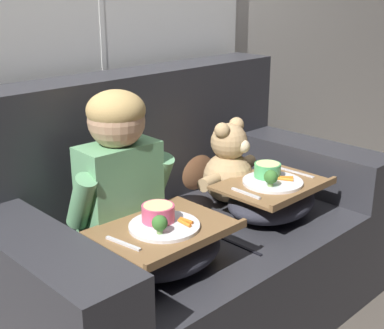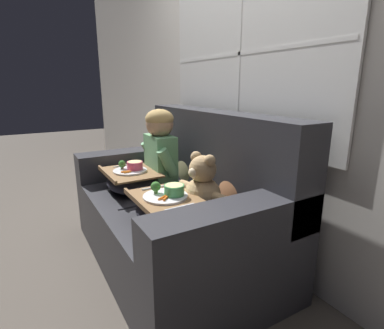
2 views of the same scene
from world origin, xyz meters
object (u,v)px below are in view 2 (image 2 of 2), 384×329
throw_pillow_behind_child (187,163)px  teddy_bear (202,188)px  child_figure (160,145)px  lap_tray_teddy (166,208)px  couch (181,210)px  lap_tray_child (131,180)px  throw_pillow_behind_teddy (234,183)px

throw_pillow_behind_child → teddy_bear: teddy_bear is taller
child_figure → lap_tray_teddy: size_ratio=1.34×
couch → child_figure: child_figure is taller
teddy_bear → lap_tray_child: teddy_bear is taller
throw_pillow_behind_child → lap_tray_teddy: (0.59, -0.47, -0.07)m
throw_pillow_behind_teddy → child_figure: (-0.59, -0.23, 0.17)m
throw_pillow_behind_teddy → lap_tray_teddy: (0.00, -0.47, -0.07)m
couch → throw_pillow_behind_teddy: size_ratio=4.93×
throw_pillow_behind_child → throw_pillow_behind_teddy: bearing=0.0°
child_figure → throw_pillow_behind_teddy: bearing=21.4°
throw_pillow_behind_child → lap_tray_child: 0.48m
throw_pillow_behind_teddy → teddy_bear: size_ratio=0.82×
lap_tray_child → child_figure: bearing=90.0°
teddy_bear → lap_tray_teddy: 0.25m
throw_pillow_behind_teddy → teddy_bear: teddy_bear is taller
throw_pillow_behind_child → lap_tray_teddy: size_ratio=0.76×
throw_pillow_behind_teddy → child_figure: 0.66m
child_figure → teddy_bear: (0.59, -0.00, -0.16)m
lap_tray_child → lap_tray_teddy: lap_tray_teddy is taller
couch → throw_pillow_behind_child: bearing=143.4°
lap_tray_child → couch: bearing=40.4°
teddy_bear → child_figure: bearing=179.6°
couch → throw_pillow_behind_child: 0.44m
throw_pillow_behind_child → throw_pillow_behind_teddy: size_ratio=1.01×
throw_pillow_behind_teddy → teddy_bear: bearing=-89.8°
lap_tray_teddy → teddy_bear: bearing=89.9°
throw_pillow_behind_child → teddy_bear: size_ratio=0.82×
teddy_bear → lap_tray_teddy: size_ratio=0.93×
child_figure → lap_tray_teddy: 0.68m
throw_pillow_behind_child → lap_tray_child: bearing=-90.0°
teddy_bear → lap_tray_child: bearing=-158.3°
throw_pillow_behind_teddy → child_figure: child_figure is taller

